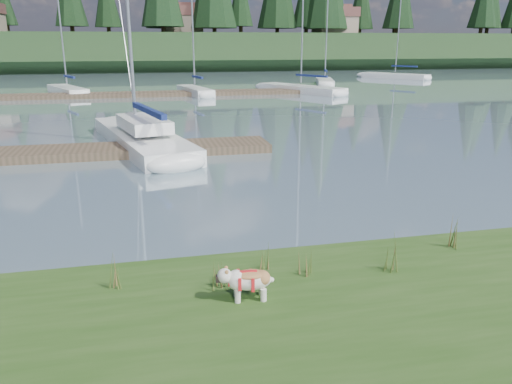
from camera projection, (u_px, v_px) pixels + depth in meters
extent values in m
plane|color=gray|center=(150.00, 96.00, 38.23)|extent=(200.00, 200.00, 0.00)
cube|color=#1C3218|center=(143.00, 52.00, 77.68)|extent=(200.00, 20.00, 5.00)
cylinder|color=silver|center=(238.00, 296.00, 7.15)|extent=(0.09, 0.09, 0.19)
cylinder|color=silver|center=(237.00, 290.00, 7.33)|extent=(0.09, 0.09, 0.19)
cylinder|color=silver|center=(263.00, 295.00, 7.20)|extent=(0.09, 0.09, 0.19)
cylinder|color=silver|center=(262.00, 289.00, 7.37)|extent=(0.09, 0.09, 0.19)
ellipsoid|color=silver|center=(250.00, 280.00, 7.21)|extent=(0.64, 0.37, 0.29)
ellipsoid|color=#AA713F|center=(250.00, 274.00, 7.18)|extent=(0.46, 0.33, 0.10)
ellipsoid|color=silver|center=(225.00, 276.00, 7.14)|extent=(0.24, 0.24, 0.22)
cube|color=black|center=(218.00, 279.00, 7.14)|extent=(0.08, 0.11, 0.08)
cube|color=white|center=(142.00, 140.00, 19.79)|extent=(4.14, 9.27, 0.70)
ellipsoid|color=white|center=(118.00, 124.00, 23.67)|extent=(2.50, 2.86, 0.70)
cube|color=navy|center=(148.00, 110.00, 18.26)|extent=(1.17, 4.04, 0.20)
cube|color=white|center=(144.00, 124.00, 19.14)|extent=(2.18, 3.54, 0.45)
cube|color=#4C3D2C|center=(47.00, 154.00, 17.73)|extent=(16.00, 2.00, 0.30)
cube|color=#4C3D2C|center=(176.00, 93.00, 38.61)|extent=(26.00, 2.20, 0.30)
cube|color=white|center=(68.00, 91.00, 39.69)|extent=(3.94, 6.74, 0.70)
ellipsoid|color=white|center=(57.00, 88.00, 42.30)|extent=(2.04, 2.23, 0.70)
cylinder|color=silver|center=(59.00, 14.00, 38.03)|extent=(0.12, 0.12, 10.42)
cube|color=navy|center=(69.00, 77.00, 38.64)|extent=(1.19, 2.53, 0.20)
cube|color=white|center=(195.00, 92.00, 39.21)|extent=(2.46, 6.05, 0.70)
ellipsoid|color=white|center=(184.00, 89.00, 41.79)|extent=(1.57, 1.83, 0.70)
cylinder|color=silver|center=(192.00, 22.00, 37.71)|extent=(0.12, 0.12, 9.28)
cube|color=navy|center=(197.00, 77.00, 38.17)|extent=(0.65, 2.34, 0.20)
cube|color=white|center=(301.00, 90.00, 40.83)|extent=(5.65, 8.17, 0.70)
ellipsoid|color=white|center=(266.00, 87.00, 43.80)|extent=(2.67, 2.85, 0.70)
cube|color=navy|center=(311.00, 76.00, 39.68)|extent=(1.77, 2.98, 0.20)
cube|color=white|center=(325.00, 83.00, 48.13)|extent=(3.21, 6.46, 0.70)
ellipsoid|color=white|center=(323.00, 80.00, 51.15)|extent=(1.82, 2.05, 0.70)
cylinder|color=silver|center=(327.00, 23.00, 46.56)|extent=(0.12, 0.12, 9.75)
cube|color=navy|center=(326.00, 71.00, 46.97)|extent=(0.92, 2.46, 0.20)
cube|color=white|center=(395.00, 77.00, 56.77)|extent=(5.83, 7.38, 0.70)
ellipsoid|color=white|center=(365.00, 75.00, 59.29)|extent=(2.59, 2.70, 0.70)
cylinder|color=silver|center=(400.00, 18.00, 54.94)|extent=(0.12, 0.12, 11.55)
cube|color=navy|center=(404.00, 66.00, 55.74)|extent=(1.91, 2.65, 0.20)
cone|color=#475B23|center=(214.00, 272.00, 7.56)|extent=(0.03, 0.03, 0.50)
cone|color=brown|center=(222.00, 276.00, 7.54)|extent=(0.03, 0.03, 0.40)
cone|color=#475B23|center=(217.00, 269.00, 7.60)|extent=(0.03, 0.03, 0.55)
cone|color=brown|center=(223.00, 276.00, 7.59)|extent=(0.03, 0.03, 0.35)
cone|color=#475B23|center=(216.00, 275.00, 7.50)|extent=(0.03, 0.03, 0.45)
cone|color=#475B23|center=(261.00, 256.00, 8.14)|extent=(0.03, 0.03, 0.50)
cone|color=brown|center=(268.00, 260.00, 8.11)|extent=(0.03, 0.03, 0.40)
cone|color=#475B23|center=(264.00, 253.00, 8.18)|extent=(0.03, 0.03, 0.55)
cone|color=brown|center=(270.00, 260.00, 8.17)|extent=(0.03, 0.03, 0.35)
cone|color=#475B23|center=(263.00, 259.00, 8.08)|extent=(0.03, 0.03, 0.45)
cone|color=#475B23|center=(388.00, 254.00, 8.07)|extent=(0.03, 0.03, 0.62)
cone|color=brown|center=(396.00, 258.00, 8.04)|extent=(0.03, 0.03, 0.50)
cone|color=#475B23|center=(391.00, 251.00, 8.10)|extent=(0.03, 0.03, 0.68)
cone|color=brown|center=(397.00, 259.00, 8.10)|extent=(0.03, 0.03, 0.43)
cone|color=#475B23|center=(392.00, 257.00, 8.01)|extent=(0.03, 0.03, 0.56)
cone|color=#475B23|center=(108.00, 271.00, 7.52)|extent=(0.03, 0.03, 0.57)
cone|color=brown|center=(116.00, 276.00, 7.49)|extent=(0.03, 0.03, 0.45)
cone|color=#475B23|center=(113.00, 268.00, 7.55)|extent=(0.03, 0.03, 0.62)
cone|color=brown|center=(118.00, 276.00, 7.55)|extent=(0.03, 0.03, 0.40)
cone|color=#475B23|center=(110.00, 275.00, 7.46)|extent=(0.03, 0.03, 0.51)
cone|color=#475B23|center=(301.00, 262.00, 7.99)|extent=(0.03, 0.03, 0.43)
cone|color=brown|center=(309.00, 266.00, 7.96)|extent=(0.03, 0.03, 0.34)
cone|color=#475B23|center=(305.00, 260.00, 8.03)|extent=(0.03, 0.03, 0.47)
cone|color=brown|center=(310.00, 266.00, 8.01)|extent=(0.03, 0.03, 0.30)
cone|color=#475B23|center=(304.00, 265.00, 7.93)|extent=(0.03, 0.03, 0.38)
cone|color=#475B23|center=(449.00, 233.00, 9.01)|extent=(0.03, 0.03, 0.58)
cone|color=brown|center=(456.00, 237.00, 8.98)|extent=(0.03, 0.03, 0.46)
cone|color=#475B23|center=(451.00, 231.00, 9.04)|extent=(0.03, 0.03, 0.63)
cone|color=brown|center=(456.00, 237.00, 9.03)|extent=(0.03, 0.03, 0.40)
cone|color=#475B23|center=(452.00, 236.00, 8.94)|extent=(0.03, 0.03, 0.52)
cube|color=#33281C|center=(188.00, 274.00, 8.69)|extent=(60.00, 0.50, 0.14)
cylinder|color=#382619|center=(72.00, 29.00, 73.66)|extent=(0.60, 0.60, 1.80)
cylinder|color=#382619|center=(163.00, 28.00, 70.80)|extent=(0.60, 0.60, 1.80)
cylinder|color=#382619|center=(241.00, 29.00, 77.07)|extent=(0.60, 0.60, 1.80)
cylinder|color=#382619|center=(325.00, 29.00, 77.95)|extent=(0.60, 0.60, 1.80)
cylinder|color=#382619|center=(397.00, 30.00, 83.71)|extent=(0.60, 0.60, 1.80)
cylinder|color=#382619|center=(481.00, 30.00, 82.72)|extent=(0.60, 0.60, 1.80)
cube|color=gray|center=(182.00, 26.00, 75.96)|extent=(6.00, 5.00, 2.80)
cube|color=brown|center=(181.00, 11.00, 75.35)|extent=(6.30, 5.30, 1.40)
cube|color=brown|center=(181.00, 5.00, 75.12)|extent=(4.20, 3.60, 0.70)
cube|color=gray|center=(335.00, 26.00, 79.16)|extent=(6.00, 5.00, 2.80)
cube|color=brown|center=(335.00, 12.00, 78.56)|extent=(6.30, 5.30, 1.40)
cube|color=brown|center=(335.00, 7.00, 78.33)|extent=(4.20, 3.60, 0.70)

